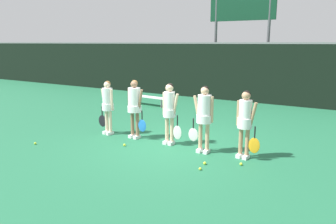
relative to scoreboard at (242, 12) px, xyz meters
name	(u,v)px	position (x,y,z in m)	size (l,w,h in m)	color
ground_plane	(168,144)	(0.94, -8.72, -4.29)	(140.00, 140.00, 0.00)	#216642
fence_windscreen	(252,73)	(0.94, -1.02, -2.87)	(60.00, 0.08, 2.81)	black
scoreboard	(242,12)	(0.00, 0.00, 0.00)	(3.30, 0.15, 5.58)	#515156
bench_courtside	(148,98)	(-2.78, -4.22, -3.92)	(2.05, 0.52, 0.42)	silver
player_0	(108,103)	(-1.20, -8.74, -3.31)	(0.66, 0.37, 1.66)	beige
player_1	(135,104)	(-0.23, -8.66, -3.25)	(0.68, 0.41, 1.74)	#8C664C
player_2	(170,109)	(0.96, -8.66, -3.27)	(0.62, 0.35, 1.72)	beige
player_3	(204,113)	(2.08, -8.82, -3.25)	(0.67, 0.40, 1.74)	tan
player_4	(245,119)	(3.11, -8.69, -3.30)	(0.63, 0.36, 1.68)	tan
tennis_ball_0	(200,169)	(2.53, -9.97, -4.25)	(0.07, 0.07, 0.07)	#CCE033
tennis_ball_1	(241,164)	(3.23, -9.22, -4.25)	(0.07, 0.07, 0.07)	#CCE033
tennis_ball_2	(35,143)	(-2.25, -10.63, -4.25)	(0.07, 0.07, 0.07)	#CCE033
tennis_ball_3	(205,163)	(2.48, -9.61, -4.25)	(0.07, 0.07, 0.07)	#CCE033
tennis_ball_4	(124,145)	(0.00, -9.47, -4.25)	(0.07, 0.07, 0.07)	#CCE033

